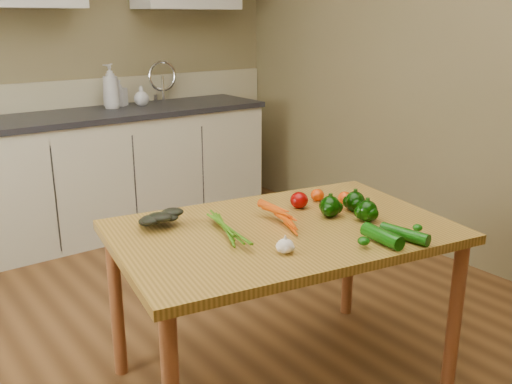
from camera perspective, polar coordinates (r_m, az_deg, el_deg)
The scene contains 17 objects.
room at distance 2.23m, azimuth -5.59°, elevation 9.37°, with size 4.04×5.04×2.64m.
counter_run at distance 4.27m, azimuth -16.99°, elevation 1.62°, with size 2.84×0.64×1.14m.
table at distance 2.36m, azimuth 2.67°, elevation -5.38°, with size 1.48×1.09×0.72m.
soap_bottle_a at distance 4.35m, azimuth -14.33°, elevation 10.21°, with size 0.12×0.12×0.32m, color silver.
soap_bottle_b at distance 4.46m, azimuth -13.47°, elevation 9.62°, with size 0.09×0.09×0.20m, color silver.
soap_bottle_c at distance 4.46m, azimuth -11.39°, elevation 9.43°, with size 0.11×0.11×0.15m, color silver.
carrot_bunch at distance 2.31m, azimuth 0.96°, elevation -2.84°, with size 0.25×0.19×0.07m, color #E44D05, non-canonical shape.
leafy_greens at distance 2.35m, azimuth -9.96°, elevation -2.33°, with size 0.19×0.17×0.10m, color black, non-canonical shape.
garlic_bulb at distance 2.07m, azimuth 2.94°, elevation -5.42°, with size 0.06×0.06×0.05m, color white.
pepper_a at distance 2.46m, azimuth 7.43°, elevation -1.45°, with size 0.09×0.09×0.09m, color black.
pepper_b at distance 2.54m, azimuth 9.86°, elevation -0.95°, with size 0.09×0.09×0.09m, color black.
pepper_c at distance 2.43m, azimuth 11.05°, elevation -1.87°, with size 0.09×0.09×0.09m, color black.
tomato_a at distance 2.55m, azimuth 4.33°, elevation -0.82°, with size 0.08×0.08×0.07m, color #860402.
tomato_b at distance 2.66m, azimuth 6.16°, elevation -0.30°, with size 0.06×0.06×0.06m, color #DC3D05.
tomato_c at distance 2.63m, azimuth 8.88°, elevation -0.58°, with size 0.06×0.06×0.06m, color #DC3D05.
zucchini_a at distance 2.26m, azimuth 14.64°, elevation -4.10°, with size 0.05×0.05×0.20m, color #0A4507.
zucchini_b at distance 2.21m, azimuth 12.50°, elevation -4.34°, with size 0.06×0.06×0.18m, color #0A4507.
Camera 1 is at (-1.14, -1.72, 1.54)m, focal length 40.00 mm.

